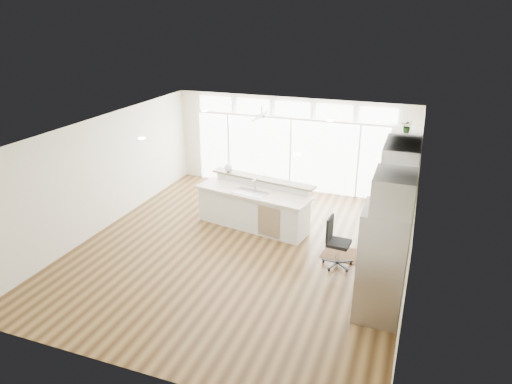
% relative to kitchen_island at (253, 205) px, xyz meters
% --- Properties ---
extents(floor, '(7.00, 8.00, 0.02)m').
position_rel_kitchen_island_xyz_m(floor, '(0.13, -1.13, -0.58)').
color(floor, '#452D15').
rests_on(floor, ground).
extents(ceiling, '(7.00, 8.00, 0.02)m').
position_rel_kitchen_island_xyz_m(ceiling, '(0.13, -1.13, 2.13)').
color(ceiling, white).
rests_on(ceiling, wall_back).
extents(wall_back, '(7.00, 0.04, 2.70)m').
position_rel_kitchen_island_xyz_m(wall_back, '(0.13, 2.87, 0.78)').
color(wall_back, beige).
rests_on(wall_back, floor).
extents(wall_front, '(7.00, 0.04, 2.70)m').
position_rel_kitchen_island_xyz_m(wall_front, '(0.13, -5.13, 0.78)').
color(wall_front, beige).
rests_on(wall_front, floor).
extents(wall_left, '(0.04, 8.00, 2.70)m').
position_rel_kitchen_island_xyz_m(wall_left, '(-3.37, -1.13, 0.78)').
color(wall_left, beige).
rests_on(wall_left, floor).
extents(wall_right, '(0.04, 8.00, 2.70)m').
position_rel_kitchen_island_xyz_m(wall_right, '(3.63, -1.13, 0.78)').
color(wall_right, beige).
rests_on(wall_right, floor).
extents(glass_wall, '(5.80, 0.06, 2.08)m').
position_rel_kitchen_island_xyz_m(glass_wall, '(0.13, 2.81, 0.48)').
color(glass_wall, white).
rests_on(glass_wall, wall_back).
extents(transom_row, '(5.90, 0.06, 0.40)m').
position_rel_kitchen_island_xyz_m(transom_row, '(0.13, 2.81, 1.81)').
color(transom_row, white).
rests_on(transom_row, wall_back).
extents(desk_window, '(0.04, 0.85, 0.85)m').
position_rel_kitchen_island_xyz_m(desk_window, '(3.59, -0.83, 0.98)').
color(desk_window, white).
rests_on(desk_window, wall_right).
extents(ceiling_fan, '(1.16, 1.16, 0.32)m').
position_rel_kitchen_island_xyz_m(ceiling_fan, '(-0.37, 1.67, 1.91)').
color(ceiling_fan, white).
rests_on(ceiling_fan, ceiling).
extents(recessed_lights, '(3.40, 3.00, 0.02)m').
position_rel_kitchen_island_xyz_m(recessed_lights, '(0.13, -0.93, 2.11)').
color(recessed_lights, silver).
rests_on(recessed_lights, ceiling).
extents(oven_cabinet, '(0.64, 1.20, 2.50)m').
position_rel_kitchen_island_xyz_m(oven_cabinet, '(3.30, 0.67, 0.68)').
color(oven_cabinet, white).
rests_on(oven_cabinet, floor).
extents(desk_nook, '(0.72, 1.30, 0.76)m').
position_rel_kitchen_island_xyz_m(desk_nook, '(3.26, -0.83, -0.19)').
color(desk_nook, white).
rests_on(desk_nook, floor).
extents(upper_cabinets, '(0.64, 1.30, 0.64)m').
position_rel_kitchen_island_xyz_m(upper_cabinets, '(3.30, -0.83, 1.78)').
color(upper_cabinets, white).
rests_on(upper_cabinets, wall_right).
extents(refrigerator, '(0.76, 0.90, 2.00)m').
position_rel_kitchen_island_xyz_m(refrigerator, '(3.24, -2.48, 0.43)').
color(refrigerator, '#B3B2B7').
rests_on(refrigerator, floor).
extents(fridge_cabinet, '(0.64, 0.90, 0.60)m').
position_rel_kitchen_island_xyz_m(fridge_cabinet, '(3.30, -2.48, 1.73)').
color(fridge_cabinet, white).
rests_on(fridge_cabinet, wall_right).
extents(framed_photos, '(0.06, 0.22, 0.80)m').
position_rel_kitchen_island_xyz_m(framed_photos, '(3.59, -0.21, 0.83)').
color(framed_photos, black).
rests_on(framed_photos, wall_right).
extents(kitchen_island, '(3.00, 1.57, 1.14)m').
position_rel_kitchen_island_xyz_m(kitchen_island, '(0.00, 0.00, 0.00)').
color(kitchen_island, white).
rests_on(kitchen_island, floor).
extents(rug, '(1.02, 0.79, 0.01)m').
position_rel_kitchen_island_xyz_m(rug, '(2.37, -0.61, -0.56)').
color(rug, '#321E10').
rests_on(rug, floor).
extents(office_chair, '(0.59, 0.55, 1.07)m').
position_rel_kitchen_island_xyz_m(office_chair, '(2.30, -1.12, -0.03)').
color(office_chair, black).
rests_on(office_chair, floor).
extents(fishbowl, '(0.25, 0.25, 0.21)m').
position_rel_kitchen_island_xyz_m(fishbowl, '(-0.86, 0.56, 0.67)').
color(fishbowl, silver).
rests_on(fishbowl, kitchen_island).
extents(monitor, '(0.15, 0.53, 0.44)m').
position_rel_kitchen_island_xyz_m(monitor, '(3.18, -0.83, 0.41)').
color(monitor, black).
rests_on(monitor, desk_nook).
extents(keyboard, '(0.15, 0.32, 0.02)m').
position_rel_kitchen_island_xyz_m(keyboard, '(3.01, -0.83, 0.20)').
color(keyboard, silver).
rests_on(keyboard, desk_nook).
extents(potted_plant, '(0.29, 0.31, 0.22)m').
position_rel_kitchen_island_xyz_m(potted_plant, '(3.30, 0.67, 2.04)').
color(potted_plant, '#2E5223').
rests_on(potted_plant, oven_cabinet).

